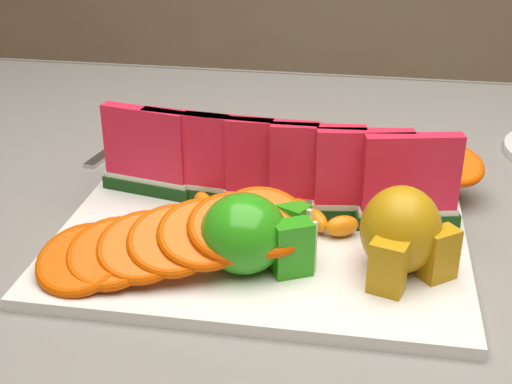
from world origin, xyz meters
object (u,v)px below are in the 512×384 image
at_px(platter, 261,238).
at_px(fork, 125,139).
at_px(apple_cluster, 252,234).
at_px(pear_cluster, 402,233).

relative_size(platter, fork, 2.05).
bearing_deg(platter, apple_cluster, -88.91).
distance_m(apple_cluster, pear_cluster, 0.13).
height_order(platter, apple_cluster, apple_cluster).
bearing_deg(pear_cluster, fork, 141.60).
xyz_separation_m(apple_cluster, fork, (-0.23, 0.30, -0.04)).
height_order(pear_cluster, fork, pear_cluster).
distance_m(pear_cluster, fork, 0.46).
bearing_deg(apple_cluster, fork, 127.14).
relative_size(apple_cluster, pear_cluster, 1.16).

